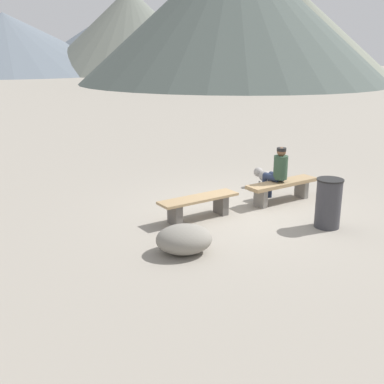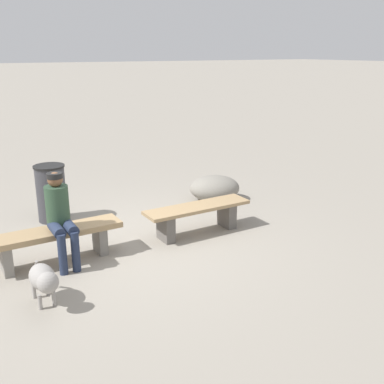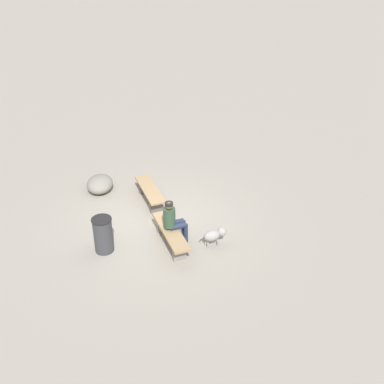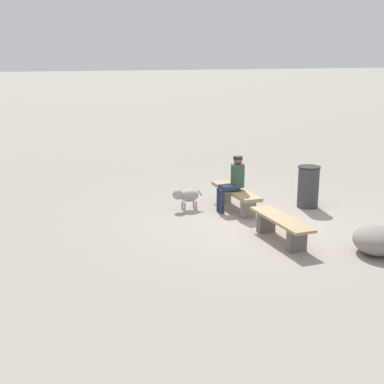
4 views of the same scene
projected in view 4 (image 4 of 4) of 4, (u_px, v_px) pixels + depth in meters
ground at (260, 224)px, 11.13m from camera, size 210.00×210.00×0.06m
bench_left at (281, 225)px, 9.95m from camera, size 1.73×0.44×0.46m
bench_right at (236, 194)px, 11.97m from camera, size 1.83×0.43×0.48m
seated_person at (233, 180)px, 11.77m from camera, size 0.33×0.62×1.26m
dog at (186, 196)px, 11.98m from camera, size 0.28×0.72×0.49m
trash_bin at (308, 187)px, 12.15m from camera, size 0.51×0.51×0.96m
boulder at (376, 240)px, 9.36m from camera, size 1.19×1.09×0.48m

